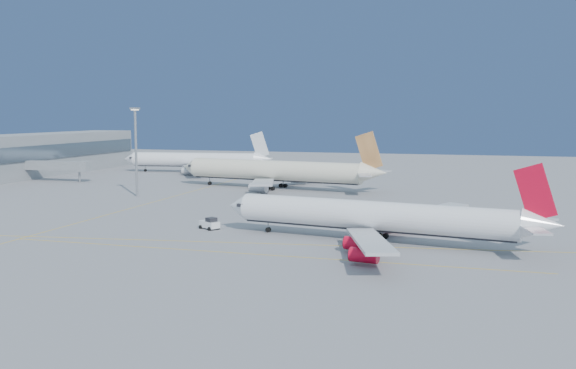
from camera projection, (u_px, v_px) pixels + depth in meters
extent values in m
plane|color=slate|center=(255.00, 237.00, 117.38)|extent=(500.00, 500.00, 0.00)
cube|color=gray|center=(30.00, 155.00, 229.74)|extent=(18.00, 110.00, 15.00)
cube|color=#3F4C59|center=(52.00, 151.00, 227.01)|extent=(0.40, 107.80, 5.00)
cube|color=gray|center=(56.00, 166.00, 212.01)|extent=(22.00, 3.00, 3.00)
cylinder|color=gray|center=(80.00, 174.00, 209.78)|extent=(0.70, 0.70, 5.20)
cube|color=gray|center=(85.00, 166.00, 208.94)|extent=(3.20, 3.60, 3.40)
cube|color=gold|center=(256.00, 254.00, 102.63)|extent=(90.00, 0.18, 0.02)
cube|color=gold|center=(244.00, 243.00, 111.65)|extent=(118.86, 16.88, 0.02)
cube|color=gold|center=(141.00, 205.00, 157.16)|extent=(0.18, 140.00, 0.02)
cylinder|color=white|center=(372.00, 216.00, 112.28)|extent=(50.01, 13.18, 5.16)
cone|color=white|center=(239.00, 206.00, 123.85)|extent=(4.79, 5.74, 5.16)
cone|color=white|center=(543.00, 225.00, 100.16)|extent=(6.94, 5.85, 4.90)
cube|color=black|center=(246.00, 204.00, 123.06)|extent=(2.20, 5.07, 0.62)
cube|color=#B7B7BC|center=(370.00, 240.00, 97.55)|extent=(11.79, 26.04, 0.49)
cube|color=#B7B7BC|center=(418.00, 214.00, 123.44)|extent=(18.67, 23.70, 0.49)
cube|color=red|center=(535.00, 193.00, 100.18)|extent=(6.82, 1.51, 9.41)
cylinder|color=gray|center=(268.00, 224.00, 121.42)|extent=(0.21, 0.21, 2.05)
cylinder|color=black|center=(268.00, 230.00, 121.53)|extent=(1.07, 0.77, 0.98)
cylinder|color=gray|center=(370.00, 237.00, 108.98)|extent=(0.28, 0.28, 2.05)
cylinder|color=black|center=(369.00, 243.00, 109.09)|extent=(1.10, 0.95, 0.98)
cylinder|color=gray|center=(382.00, 230.00, 115.51)|extent=(0.28, 0.28, 2.05)
cylinder|color=black|center=(382.00, 236.00, 115.63)|extent=(1.10, 0.95, 0.98)
cylinder|color=red|center=(358.00, 244.00, 103.45)|extent=(4.58, 2.89, 2.22)
cylinder|color=red|center=(364.00, 255.00, 94.89)|extent=(4.58, 2.89, 2.22)
cylinder|color=red|center=(392.00, 225.00, 121.02)|extent=(4.58, 2.89, 2.22)
cylinder|color=red|center=(422.00, 220.00, 126.33)|extent=(4.58, 2.89, 2.22)
cylinder|color=beige|center=(274.00, 171.00, 191.41)|extent=(55.32, 14.67, 6.04)
cone|color=beige|center=(190.00, 167.00, 204.15)|extent=(5.66, 6.71, 6.04)
cone|color=beige|center=(374.00, 173.00, 178.01)|extent=(8.23, 6.83, 5.73)
cube|color=black|center=(195.00, 165.00, 203.22)|extent=(2.58, 5.93, 0.74)
cube|color=#B7B7BC|center=(263.00, 182.00, 174.48)|extent=(13.83, 29.95, 0.58)
cube|color=#B7B7BC|center=(311.00, 172.00, 204.34)|extent=(21.51, 27.39, 0.58)
cube|color=tan|center=(369.00, 151.00, 178.03)|extent=(8.12, 1.76, 11.20)
cylinder|color=gray|center=(210.00, 179.00, 201.44)|extent=(0.25, 0.25, 2.44)
cylinder|color=black|center=(210.00, 183.00, 201.58)|extent=(1.27, 0.92, 1.16)
cylinder|color=gray|center=(270.00, 184.00, 187.51)|extent=(0.34, 0.34, 2.44)
cylinder|color=black|center=(270.00, 188.00, 187.64)|extent=(1.30, 1.13, 1.16)
cylinder|color=gray|center=(283.00, 181.00, 195.21)|extent=(0.34, 0.34, 2.44)
cylinder|color=black|center=(283.00, 185.00, 195.34)|extent=(1.30, 1.13, 1.16)
cylinder|color=#B7B7BC|center=(258.00, 188.00, 178.65)|extent=(5.44, 3.42, 2.65)
cylinder|color=#B7B7BC|center=(299.00, 179.00, 203.19)|extent=(5.44, 3.42, 2.65)
cylinder|color=white|center=(194.00, 160.00, 244.34)|extent=(48.03, 10.83, 5.35)
cone|color=white|center=(129.00, 159.00, 248.68)|extent=(4.88, 5.81, 5.35)
cone|color=white|center=(263.00, 159.00, 239.73)|extent=(7.22, 5.82, 5.08)
cube|color=black|center=(134.00, 157.00, 248.32)|extent=(2.10, 5.22, 0.67)
cube|color=#B7B7BC|center=(193.00, 167.00, 229.57)|extent=(18.04, 24.36, 0.53)
cube|color=#B7B7BC|center=(215.00, 161.00, 257.97)|extent=(13.18, 25.95, 0.53)
cube|color=silver|center=(260.00, 145.00, 239.38)|extent=(7.34, 1.28, 10.10)
cylinder|color=gray|center=(145.00, 167.00, 247.97)|extent=(0.23, 0.23, 2.20)
cylinder|color=black|center=(145.00, 170.00, 248.09)|extent=(1.12, 0.79, 1.05)
cylinder|color=gray|center=(193.00, 169.00, 240.80)|extent=(0.31, 0.31, 2.20)
cylinder|color=black|center=(193.00, 172.00, 240.92)|extent=(1.14, 0.97, 1.05)
cylinder|color=gray|center=(199.00, 167.00, 248.28)|extent=(0.31, 0.31, 2.20)
cylinder|color=black|center=(199.00, 170.00, 248.40)|extent=(1.14, 0.97, 1.05)
cylinder|color=#B7B7BC|center=(188.00, 171.00, 232.75)|extent=(4.83, 2.90, 2.39)
cylinder|color=#B7B7BC|center=(207.00, 166.00, 256.09)|extent=(4.83, 2.90, 2.39)
cube|color=white|center=(209.00, 224.00, 124.88)|extent=(4.63, 3.91, 1.25)
cube|color=black|center=(211.00, 220.00, 124.32)|extent=(2.33, 2.37, 0.93)
cylinder|color=black|center=(201.00, 227.00, 125.26)|extent=(0.81, 0.68, 0.73)
cylinder|color=black|center=(210.00, 226.00, 126.74)|extent=(0.81, 0.68, 0.73)
cylinder|color=black|center=(209.00, 229.00, 123.15)|extent=(0.81, 0.68, 0.73)
cylinder|color=black|center=(219.00, 228.00, 124.62)|extent=(0.81, 0.68, 0.73)
cylinder|color=gray|center=(136.00, 153.00, 172.74)|extent=(0.66, 0.66, 23.58)
cube|color=gray|center=(135.00, 108.00, 171.41)|extent=(2.08, 2.08, 0.47)
cube|color=white|center=(135.00, 110.00, 171.45)|extent=(1.51, 1.51, 0.24)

